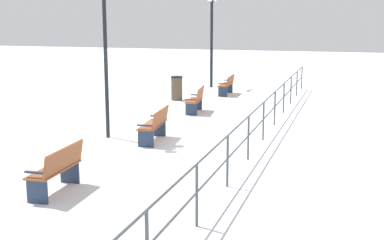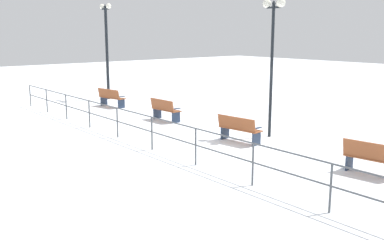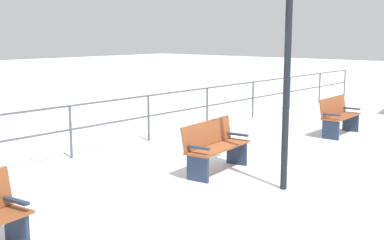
# 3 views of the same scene
# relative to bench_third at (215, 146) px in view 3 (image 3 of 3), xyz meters

# --- Properties ---
(ground_plane) EXTENTS (80.00, 80.00, 0.00)m
(ground_plane) POSITION_rel_bench_third_xyz_m (0.22, 0.01, -0.48)
(ground_plane) COLOR white
(ground_plane) RESTS_ON ground
(bench_third) EXTENTS (0.70, 1.61, 0.92)m
(bench_third) POSITION_rel_bench_third_xyz_m (0.00, 0.00, 0.00)
(bench_third) COLOR brown
(bench_third) RESTS_ON ground
(bench_fourth) EXTENTS (0.58, 1.50, 0.94)m
(bench_fourth) POSITION_rel_bench_third_xyz_m (0.26, 4.64, 0.01)
(bench_fourth) COLOR brown
(bench_fourth) RESTS_ON ground
(waterfront_railing) EXTENTS (0.05, 24.06, 1.09)m
(waterfront_railing) POSITION_rel_bench_third_xyz_m (-2.82, 0.01, 0.26)
(waterfront_railing) COLOR #4C5156
(waterfront_railing) RESTS_ON ground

